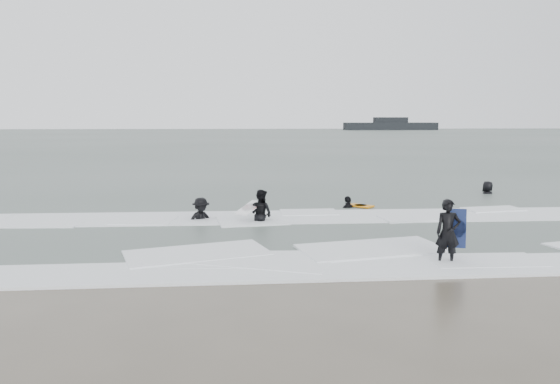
{
  "coord_description": "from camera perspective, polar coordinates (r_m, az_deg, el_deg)",
  "views": [
    {
      "loc": [
        -1.26,
        -12.82,
        3.54
      ],
      "look_at": [
        0.0,
        5.0,
        1.1
      ],
      "focal_mm": 35.0,
      "sensor_mm": 36.0,
      "label": 1
    }
  ],
  "objects": [
    {
      "name": "sea",
      "position": [
        92.9,
        -3.27,
        5.61
      ],
      "size": [
        320.0,
        320.0,
        0.0
      ],
      "primitive_type": "plane",
      "color": "#47544C",
      "rests_on": "ground"
    },
    {
      "name": "surf_foam",
      "position": [
        16.93,
        0.31,
        -4.15
      ],
      "size": [
        30.03,
        9.06,
        0.09
      ],
      "color": "white",
      "rests_on": "ground"
    },
    {
      "name": "ground",
      "position": [
        13.36,
        1.52,
        -7.59
      ],
      "size": [
        320.0,
        320.0,
        0.0
      ],
      "primitive_type": "plane",
      "color": "brown",
      "rests_on": "ground"
    },
    {
      "name": "surfer_right_near",
      "position": [
        21.52,
        7.13,
        -1.75
      ],
      "size": [
        1.05,
        0.79,
        1.65
      ],
      "primitive_type": "imported",
      "rotation": [
        0.0,
        0.0,
        -2.68
      ],
      "color": "black",
      "rests_on": "ground"
    },
    {
      "name": "surfer_right_far",
      "position": [
        27.03,
        20.86,
        -0.26
      ],
      "size": [
        1.02,
        1.0,
        1.78
      ],
      "primitive_type": "imported",
      "rotation": [
        0.0,
        0.0,
        -2.4
      ],
      "color": "black",
      "rests_on": "ground"
    },
    {
      "name": "surfer_wading",
      "position": [
        18.47,
        -1.99,
        -3.28
      ],
      "size": [
        1.05,
        1.04,
        1.7
      ],
      "primitive_type": "imported",
      "rotation": [
        0.0,
        0.0,
        2.39
      ],
      "color": "black",
      "rests_on": "ground"
    },
    {
      "name": "vessel_horizon",
      "position": [
        161.05,
        11.46,
        6.84
      ],
      "size": [
        26.62,
        4.75,
        3.61
      ],
      "color": "black",
      "rests_on": "ground"
    },
    {
      "name": "surfer_centre",
      "position": [
        13.97,
        17.01,
        -7.25
      ],
      "size": [
        0.63,
        0.44,
        1.62
      ],
      "primitive_type": "imported",
      "rotation": [
        0.0,
        0.0,
        -0.1
      ],
      "color": "black",
      "rests_on": "ground"
    },
    {
      "name": "surfer_breaker",
      "position": [
        18.96,
        -8.24,
        -3.07
      ],
      "size": [
        1.25,
        1.07,
        1.68
      ],
      "primitive_type": "imported",
      "rotation": [
        0.0,
        0.0,
        0.5
      ],
      "color": "black",
      "rests_on": "ground"
    },
    {
      "name": "bodyboards",
      "position": [
        17.86,
        6.83,
        -2.08
      ],
      "size": [
        5.74,
        8.73,
        1.25
      ],
      "color": "#0E1942",
      "rests_on": "ground"
    }
  ]
}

